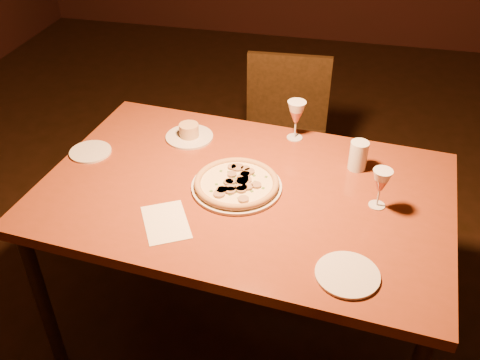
# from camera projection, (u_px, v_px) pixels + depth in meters

# --- Properties ---
(floor) EXTENTS (7.00, 7.00, 0.00)m
(floor) POSITION_uv_depth(u_px,v_px,m) (259.00, 284.00, 2.79)
(floor) COLOR black
(floor) RESTS_ON ground
(dining_table) EXTENTS (1.65, 1.14, 0.84)m
(dining_table) POSITION_uv_depth(u_px,v_px,m) (244.00, 203.00, 2.11)
(dining_table) COLOR maroon
(dining_table) RESTS_ON floor
(chair_far) EXTENTS (0.48, 0.48, 0.95)m
(chair_far) POSITION_uv_depth(u_px,v_px,m) (284.00, 135.00, 2.98)
(chair_far) COLOR black
(chair_far) RESTS_ON floor
(pizza_plate) EXTENTS (0.35, 0.35, 0.04)m
(pizza_plate) POSITION_uv_depth(u_px,v_px,m) (237.00, 184.00, 2.06)
(pizza_plate) COLOR silver
(pizza_plate) RESTS_ON dining_table
(ramekin_saucer) EXTENTS (0.21, 0.21, 0.07)m
(ramekin_saucer) POSITION_uv_depth(u_px,v_px,m) (189.00, 133.00, 2.36)
(ramekin_saucer) COLOR silver
(ramekin_saucer) RESTS_ON dining_table
(wine_glass_far) EXTENTS (0.08, 0.08, 0.18)m
(wine_glass_far) POSITION_uv_depth(u_px,v_px,m) (296.00, 120.00, 2.32)
(wine_glass_far) COLOR #B65F4C
(wine_glass_far) RESTS_ON dining_table
(wine_glass_right) EXTENTS (0.07, 0.07, 0.16)m
(wine_glass_right) POSITION_uv_depth(u_px,v_px,m) (380.00, 188.00, 1.93)
(wine_glass_right) COLOR #B65F4C
(wine_glass_right) RESTS_ON dining_table
(water_tumbler) EXTENTS (0.07, 0.07, 0.12)m
(water_tumbler) POSITION_uv_depth(u_px,v_px,m) (358.00, 156.00, 2.14)
(water_tumbler) COLOR silver
(water_tumbler) RESTS_ON dining_table
(side_plate_left) EXTENTS (0.18, 0.18, 0.01)m
(side_plate_left) POSITION_uv_depth(u_px,v_px,m) (90.00, 152.00, 2.27)
(side_plate_left) COLOR silver
(side_plate_left) RESTS_ON dining_table
(side_plate_near) EXTENTS (0.21, 0.21, 0.01)m
(side_plate_near) POSITION_uv_depth(u_px,v_px,m) (347.00, 275.00, 1.69)
(side_plate_near) COLOR silver
(side_plate_near) RESTS_ON dining_table
(menu_card) EXTENTS (0.24, 0.27, 0.00)m
(menu_card) POSITION_uv_depth(u_px,v_px,m) (166.00, 222.00, 1.90)
(menu_card) COLOR silver
(menu_card) RESTS_ON dining_table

